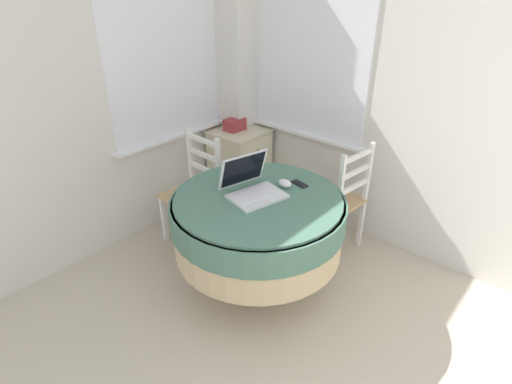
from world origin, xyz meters
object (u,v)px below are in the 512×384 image
object	(u,v)px
round_dining_table	(258,220)
storage_box	(235,124)
laptop	(252,187)
corner_cabinet	(240,165)
computer_mouse	(285,183)
cell_phone	(300,184)
dining_chair_near_right_window	(339,201)
dining_chair_near_back_window	(194,193)

from	to	relation	value
round_dining_table	storage_box	distance (m)	1.37
laptop	storage_box	distance (m)	1.31
round_dining_table	corner_cabinet	xyz separation A→B (m)	(0.89, 1.01, -0.22)
computer_mouse	cell_phone	size ratio (longest dim) A/B	0.77
dining_chair_near_right_window	corner_cabinet	xyz separation A→B (m)	(0.08, 1.16, -0.08)
laptop	cell_phone	size ratio (longest dim) A/B	3.11
storage_box	corner_cabinet	bearing A→B (deg)	-53.44
dining_chair_near_back_window	dining_chair_near_right_window	size ratio (longest dim) A/B	1.00
cell_phone	corner_cabinet	distance (m)	1.31
computer_mouse	dining_chair_near_back_window	bearing A→B (deg)	96.12
computer_mouse	storage_box	bearing A→B (deg)	59.63
laptop	cell_phone	distance (m)	0.35
round_dining_table	storage_box	world-z (taller)	storage_box
laptop	corner_cabinet	bearing A→B (deg)	47.38
laptop	corner_cabinet	size ratio (longest dim) A/B	0.56
computer_mouse	dining_chair_near_back_window	size ratio (longest dim) A/B	0.11
round_dining_table	cell_phone	xyz separation A→B (m)	(0.32, -0.10, 0.18)
computer_mouse	dining_chair_near_right_window	xyz separation A→B (m)	(0.58, -0.10, -0.35)
corner_cabinet	round_dining_table	bearing A→B (deg)	-131.21
laptop	corner_cabinet	xyz separation A→B (m)	(0.88, 0.96, -0.45)
computer_mouse	corner_cabinet	xyz separation A→B (m)	(0.66, 1.06, -0.42)
laptop	dining_chair_near_right_window	bearing A→B (deg)	-14.04
dining_chair_near_right_window	storage_box	distance (m)	1.24
dining_chair_near_right_window	dining_chair_near_back_window	bearing A→B (deg)	125.08
cell_phone	dining_chair_near_back_window	size ratio (longest dim) A/B	0.14
corner_cabinet	storage_box	size ratio (longest dim) A/B	4.06
laptop	round_dining_table	bearing A→B (deg)	-95.70
laptop	corner_cabinet	distance (m)	1.38
dining_chair_near_right_window	corner_cabinet	size ratio (longest dim) A/B	1.27
laptop	computer_mouse	bearing A→B (deg)	-23.72
laptop	dining_chair_near_back_window	bearing A→B (deg)	80.34
storage_box	dining_chair_near_right_window	bearing A→B (deg)	-92.77
laptop	dining_chair_near_right_window	size ratio (longest dim) A/B	0.44
dining_chair_near_right_window	storage_box	size ratio (longest dim) A/B	5.15
dining_chair_near_right_window	storage_box	bearing A→B (deg)	87.23
computer_mouse	storage_box	world-z (taller)	storage_box
dining_chair_near_back_window	dining_chair_near_right_window	distance (m)	1.17
cell_phone	dining_chair_near_back_window	world-z (taller)	dining_chair_near_back_window
cell_phone	corner_cabinet	bearing A→B (deg)	62.85
cell_phone	dining_chair_near_back_window	distance (m)	0.98
cell_phone	storage_box	world-z (taller)	storage_box
round_dining_table	corner_cabinet	size ratio (longest dim) A/B	1.57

